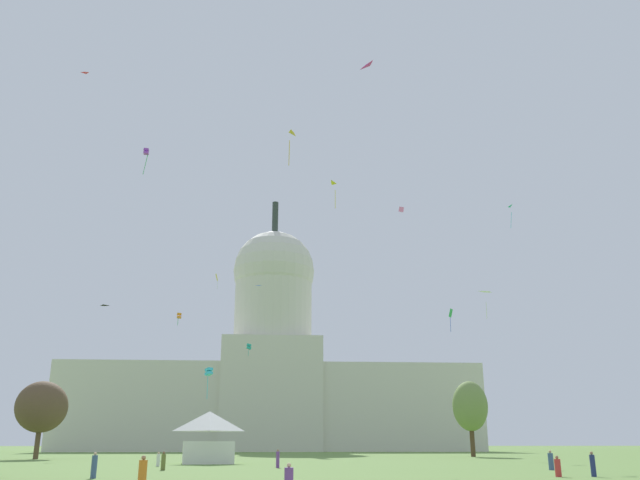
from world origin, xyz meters
TOP-DOWN VIEW (x-y plane):
  - capitol_building at (-4.32, 156.29)m, footprint 112.52×26.02m
  - event_tent at (-11.89, 52.85)m, footprint 6.85×6.70m
  - tree_west_near at (-39.02, 75.50)m, footprint 10.33×10.34m
  - tree_east_near at (30.12, 86.16)m, footprint 6.73×6.46m
  - person_white_mid_right at (-16.32, 44.69)m, footprint 0.48×0.48m
  - person_purple_edge_east at (-3.83, 39.37)m, footprint 0.47×0.47m
  - person_denim_front_right at (20.91, 32.15)m, footprint 0.65×0.65m
  - person_denim_back_center at (-17.01, 20.95)m, footprint 0.51×0.51m
  - person_red_mid_left at (16.47, 20.48)m, footprint 0.61×0.61m
  - person_olive_lawn_far_right at (-14.25, 34.51)m, footprint 0.45×0.45m
  - person_navy_back_right at (19.13, 20.43)m, footprint 0.50×0.50m
  - person_orange_mid_center at (-11.78, 10.59)m, footprint 0.53×0.53m
  - kite_yellow_high at (4.24, 58.82)m, footprint 1.03×1.57m
  - kite_cyan_high at (39.66, 85.04)m, footprint 1.17×1.63m
  - kite_white_mid at (19.78, 41.99)m, footprint 1.76×1.35m
  - kite_red_high at (-35.44, 66.50)m, footprint 1.08×0.88m
  - kite_violet_high at (-22.39, 54.63)m, footprint 0.68×0.67m
  - kite_turquoise_mid at (-9.57, 115.86)m, footprint 1.16×1.08m
  - kite_gold_mid at (-3.35, 35.45)m, footprint 0.99×1.40m
  - kite_pink_high at (23.20, 104.66)m, footprint 1.28×0.35m
  - kite_magenta_high at (5.40, 33.30)m, footprint 1.31×1.75m
  - kite_black_mid at (-34.08, 85.67)m, footprint 1.43×1.05m
  - kite_blue_high at (-8.43, 130.45)m, footprint 1.68×1.21m
  - kite_orange_mid at (-21.72, 91.70)m, footprint 0.91×0.88m
  - kite_green_mid at (25.89, 80.00)m, footprint 0.87×0.51m
  - kite_yellow_mid at (-15.91, 100.05)m, footprint 0.62×0.88m
  - kite_cyan_low at (-13.61, 67.74)m, footprint 1.27×1.27m

SIDE VIEW (x-z plane):
  - person_white_mid_right at x=-16.32m, z-range -0.06..1.39m
  - person_red_mid_left at x=16.47m, z-range -0.08..1.41m
  - person_olive_lawn_far_right at x=-14.25m, z-range -0.07..1.55m
  - person_denim_front_right at x=20.91m, z-range -0.09..1.64m
  - person_orange_mid_center at x=-11.78m, z-range -0.09..1.64m
  - person_purple_edge_east at x=-3.83m, z-range -0.06..1.68m
  - person_denim_back_center at x=-17.01m, z-range -0.07..1.70m
  - person_navy_back_right at x=19.13m, z-range -0.07..1.71m
  - event_tent at x=-11.89m, z-range 0.06..6.01m
  - tree_west_near at x=-39.02m, z-range 1.83..13.12m
  - tree_east_near at x=30.12m, z-range 2.03..14.68m
  - kite_cyan_low at x=-13.61m, z-range 9.85..14.32m
  - kite_white_mid at x=19.78m, z-range 16.84..19.61m
  - capitol_building at x=-4.32m, z-range -16.14..55.24m
  - kite_turquoise_mid at x=-9.57m, z-range 21.09..23.82m
  - kite_green_mid at x=25.89m, z-range 21.19..25.24m
  - kite_orange_mid at x=-21.72m, z-range 23.44..25.80m
  - kite_black_mid at x=-34.08m, z-range 24.84..25.02m
  - kite_yellow_mid at x=-15.91m, z-range 32.42..35.39m
  - kite_gold_mid at x=-3.35m, z-range 32.03..35.79m
  - kite_yellow_high at x=4.24m, z-range 35.87..39.37m
  - kite_blue_high at x=-8.43m, z-range 39.08..39.39m
  - kite_violet_high at x=-22.39m, z-range 38.44..42.31m
  - kite_magenta_high at x=5.40m, z-range 41.49..41.62m
  - kite_cyan_high at x=39.66m, z-range 42.45..46.55m
  - kite_pink_high at x=23.20m, z-range 50.60..52.01m
  - kite_red_high at x=-35.44m, z-range 58.64..58.91m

